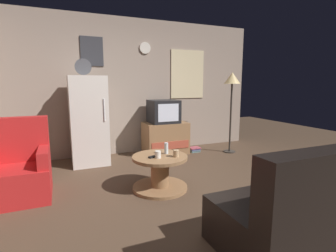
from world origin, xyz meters
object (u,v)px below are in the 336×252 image
at_px(tv_stand, 165,138).
at_px(coffee_table, 160,172).
at_px(crt_tv, 163,111).
at_px(remote_control, 154,157).
at_px(armchair, 20,170).
at_px(book_stack, 195,149).
at_px(wine_glass, 166,148).
at_px(standing_lamp, 232,84).
at_px(mug_ceramic_white, 158,154).
at_px(fridge, 89,120).
at_px(mug_ceramic_tan, 176,153).
at_px(couch, 318,210).

xyz_separation_m(tv_stand, coffee_table, (-0.74, -1.60, -0.09)).
relative_size(crt_tv, remote_control, 3.60).
height_order(tv_stand, crt_tv, crt_tv).
xyz_separation_m(armchair, book_stack, (2.97, 1.03, -0.29)).
bearing_deg(armchair, wine_glass, -11.84).
height_order(standing_lamp, coffee_table, standing_lamp).
bearing_deg(standing_lamp, crt_tv, 161.68).
xyz_separation_m(tv_stand, mug_ceramic_white, (-0.79, -1.68, 0.18)).
height_order(fridge, book_stack, fridge).
relative_size(tv_stand, mug_ceramic_tan, 9.33).
bearing_deg(book_stack, standing_lamp, -23.13).
xyz_separation_m(fridge, book_stack, (2.04, -0.05, -0.70)).
relative_size(wine_glass, book_stack, 0.69).
relative_size(mug_ceramic_white, remote_control, 0.60).
distance_m(wine_glass, couch, 1.83).
distance_m(fridge, armchair, 1.49).
height_order(wine_glass, mug_ceramic_white, wine_glass).
bearing_deg(coffee_table, couch, -63.46).
xyz_separation_m(mug_ceramic_tan, book_stack, (1.14, 1.58, -0.44)).
bearing_deg(wine_glass, coffee_table, -152.06).
bearing_deg(coffee_table, armchair, 165.34).
xyz_separation_m(mug_ceramic_tan, remote_control, (-0.27, 0.09, -0.03)).
distance_m(couch, book_stack, 3.13).
bearing_deg(tv_stand, standing_lamp, -18.91).
relative_size(standing_lamp, remote_control, 10.60).
xyz_separation_m(fridge, couch, (1.53, -3.13, -0.44)).
relative_size(armchair, book_stack, 4.40).
xyz_separation_m(standing_lamp, armchair, (-3.62, -0.75, -1.02)).
bearing_deg(mug_ceramic_tan, crt_tv, 73.18).
xyz_separation_m(crt_tv, book_stack, (0.62, -0.14, -0.79)).
bearing_deg(book_stack, mug_ceramic_tan, -125.88).
bearing_deg(remote_control, tv_stand, 42.39).
xyz_separation_m(mug_ceramic_white, couch, (0.87, -1.55, -0.18)).
bearing_deg(fridge, book_stack, -1.46).
relative_size(mug_ceramic_tan, remote_control, 0.60).
distance_m(tv_stand, mug_ceramic_tan, 1.82).
height_order(tv_stand, couch, couch).
bearing_deg(mug_ceramic_white, tv_stand, 64.75).
bearing_deg(mug_ceramic_tan, armchair, 163.11).
distance_m(crt_tv, armchair, 2.67).
xyz_separation_m(armchair, couch, (2.46, -2.05, -0.03)).
relative_size(fridge, remote_control, 11.80).
height_order(fridge, tv_stand, fridge).
height_order(standing_lamp, mug_ceramic_white, standing_lamp).
relative_size(crt_tv, standing_lamp, 0.34).
distance_m(crt_tv, book_stack, 1.02).
xyz_separation_m(fridge, mug_ceramic_tan, (0.89, -1.63, -0.26)).
bearing_deg(couch, remote_control, 119.70).
bearing_deg(wine_glass, fridge, 119.93).
xyz_separation_m(coffee_table, remote_control, (-0.10, -0.03, 0.23)).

